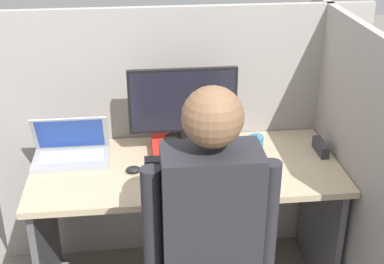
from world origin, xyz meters
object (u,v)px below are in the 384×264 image
at_px(laptop, 71,151).
at_px(coffee_mug, 256,144).
at_px(stapler, 321,147).
at_px(carrot_toy, 169,185).
at_px(person, 213,244).
at_px(paper_box, 183,146).
at_px(monitor, 183,104).

relative_size(laptop, coffee_mug, 4.12).
xyz_separation_m(laptop, coffee_mug, (0.89, -0.02, -0.00)).
xyz_separation_m(stapler, coffee_mug, (-0.31, 0.04, 0.01)).
distance_m(carrot_toy, coffee_mug, 0.54).
distance_m(laptop, person, 0.99).
xyz_separation_m(paper_box, laptop, (-0.54, -0.01, 0.01)).
bearing_deg(carrot_toy, person, -76.44).
distance_m(monitor, coffee_mug, 0.41).
height_order(monitor, stapler, monitor).
bearing_deg(carrot_toy, laptop, 143.55).
height_order(paper_box, carrot_toy, paper_box).
bearing_deg(laptop, coffee_mug, -1.55).
xyz_separation_m(monitor, stapler, (0.67, -0.08, -0.22)).
bearing_deg(person, monitor, 91.65).
height_order(laptop, coffee_mug, laptop).
relative_size(carrot_toy, person, 0.11).
distance_m(laptop, carrot_toy, 0.55).
distance_m(paper_box, stapler, 0.67).
bearing_deg(paper_box, coffee_mug, -6.20).
distance_m(paper_box, monitor, 0.22).
xyz_separation_m(laptop, person, (0.56, -0.82, 0.03)).
bearing_deg(stapler, paper_box, 173.31).
bearing_deg(stapler, carrot_toy, -160.99).
xyz_separation_m(monitor, carrot_toy, (-0.09, -0.34, -0.23)).
bearing_deg(paper_box, carrot_toy, -105.40).
relative_size(laptop, carrot_toy, 2.38).
bearing_deg(monitor, coffee_mug, -6.65).
height_order(carrot_toy, coffee_mug, coffee_mug).
height_order(monitor, laptop, monitor).
bearing_deg(coffee_mug, person, -112.68).
bearing_deg(carrot_toy, coffee_mug, 34.01).
bearing_deg(stapler, person, -130.62).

